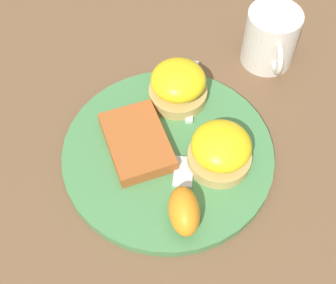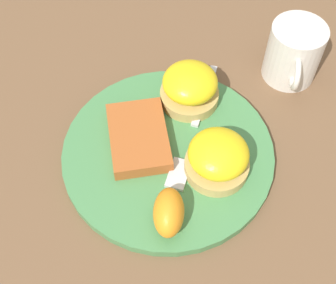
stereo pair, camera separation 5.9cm
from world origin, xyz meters
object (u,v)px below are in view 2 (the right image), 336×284
at_px(sandwich_benedict_right, 190,87).
at_px(cup, 294,53).
at_px(sandwich_benedict_left, 218,158).
at_px(orange_wedge, 169,212).
at_px(hashbrown_patty, 139,137).
at_px(fork, 193,131).

xyz_separation_m(sandwich_benedict_right, cup, (-0.08, 0.14, 0.00)).
xyz_separation_m(sandwich_benedict_left, sandwich_benedict_right, (-0.11, -0.04, 0.00)).
bearing_deg(sandwich_benedict_left, orange_wedge, -33.76).
height_order(sandwich_benedict_right, hashbrown_patty, sandwich_benedict_right).
relative_size(sandwich_benedict_left, cup, 0.76).
xyz_separation_m(fork, cup, (-0.13, 0.13, 0.03)).
xyz_separation_m(orange_wedge, cup, (-0.26, 0.15, 0.01)).
distance_m(hashbrown_patty, cup, 0.25).
bearing_deg(orange_wedge, sandwich_benedict_left, 146.24).
bearing_deg(sandwich_benedict_right, cup, 119.10).
bearing_deg(sandwich_benedict_right, fork, 10.39).
height_order(fork, cup, cup).
relative_size(hashbrown_patty, fork, 0.51).
height_order(sandwich_benedict_left, cup, cup).
relative_size(sandwich_benedict_left, hashbrown_patty, 0.76).
distance_m(sandwich_benedict_right, hashbrown_patty, 0.10).
height_order(sandwich_benedict_left, fork, sandwich_benedict_left).
bearing_deg(cup, hashbrown_patty, -51.93).
distance_m(sandwich_benedict_left, orange_wedge, 0.09).
height_order(hashbrown_patty, cup, cup).
relative_size(sandwich_benedict_left, sandwich_benedict_right, 1.00).
xyz_separation_m(sandwich_benedict_left, cup, (-0.19, 0.10, 0.00)).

